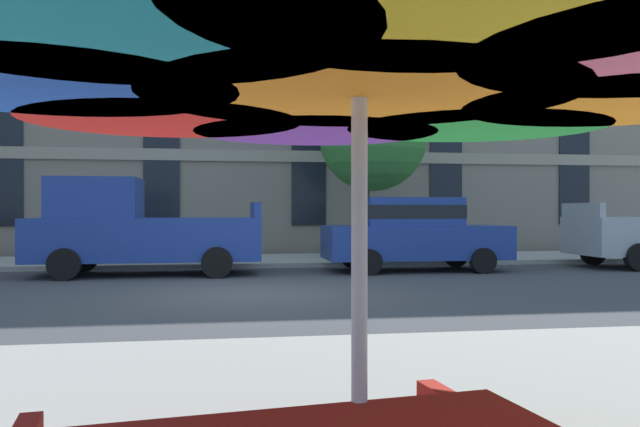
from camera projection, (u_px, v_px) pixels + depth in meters
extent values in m
plane|color=#424244|center=(249.00, 294.00, 11.24)|extent=(120.00, 120.00, 0.00)
cube|color=#B2ADA3|center=(238.00, 261.00, 17.96)|extent=(56.00, 3.60, 0.12)
cube|color=gray|center=(233.00, 90.00, 26.03)|extent=(36.71, 12.00, 12.80)
cube|color=#9E937F|center=(236.00, 155.00, 20.08)|extent=(35.97, 0.08, 0.36)
cube|color=#9E937F|center=(236.00, 54.00, 20.06)|extent=(35.97, 0.08, 0.36)
cube|color=black|center=(3.00, 31.00, 19.01)|extent=(1.10, 0.06, 11.60)
cube|color=black|center=(162.00, 38.00, 19.71)|extent=(1.10, 0.06, 11.60)
cube|color=black|center=(309.00, 44.00, 20.42)|extent=(1.10, 0.06, 11.60)
cube|color=black|center=(446.00, 49.00, 21.13)|extent=(1.10, 0.06, 11.60)
cube|color=black|center=(574.00, 55.00, 21.84)|extent=(1.10, 0.06, 11.60)
cube|color=navy|center=(147.00, 239.00, 14.56)|extent=(5.10, 1.90, 0.96)
cube|color=navy|center=(97.00, 198.00, 14.38)|extent=(1.90, 1.75, 0.90)
cube|color=navy|center=(256.00, 210.00, 14.93)|extent=(0.16, 1.75, 0.36)
cylinder|color=black|center=(217.00, 256.00, 15.74)|extent=(0.68, 0.22, 0.68)
cylinder|color=black|center=(217.00, 262.00, 13.86)|extent=(0.68, 0.22, 0.68)
cylinder|color=black|center=(83.00, 258.00, 15.25)|extent=(0.68, 0.22, 0.68)
cylinder|color=black|center=(64.00, 264.00, 13.38)|extent=(0.68, 0.22, 0.68)
cube|color=navy|center=(415.00, 242.00, 15.54)|extent=(4.40, 1.76, 0.80)
cube|color=navy|center=(409.00, 212.00, 15.51)|extent=(2.30, 1.55, 0.68)
cube|color=black|center=(409.00, 212.00, 15.51)|extent=(2.32, 1.57, 0.32)
cylinder|color=black|center=(456.00, 255.00, 16.62)|extent=(0.60, 0.22, 0.60)
cylinder|color=black|center=(483.00, 261.00, 14.88)|extent=(0.60, 0.22, 0.60)
cylinder|color=black|center=(353.00, 257.00, 16.20)|extent=(0.60, 0.22, 0.60)
cylinder|color=black|center=(369.00, 262.00, 14.46)|extent=(0.60, 0.22, 0.60)
cube|color=#A8AAB2|center=(583.00, 210.00, 16.21)|extent=(0.16, 1.75, 0.36)
cylinder|color=black|center=(639.00, 257.00, 15.42)|extent=(0.68, 0.22, 0.68)
cylinder|color=black|center=(593.00, 252.00, 17.29)|extent=(0.68, 0.22, 0.68)
cylinder|color=brown|center=(362.00, 216.00, 18.28)|extent=(0.42, 0.42, 2.64)
sphere|color=#387F33|center=(360.00, 131.00, 18.35)|extent=(2.15, 2.15, 2.15)
sphere|color=#387F33|center=(373.00, 137.00, 18.14)|extent=(3.07, 3.07, 3.07)
cylinder|color=silver|center=(359.00, 288.00, 2.34)|extent=(0.06, 0.06, 2.37)
cone|color=orange|center=(629.00, 43.00, 2.50)|extent=(1.29, 1.29, 0.49)
cone|color=green|center=(475.00, 80.00, 3.21)|extent=(1.29, 1.29, 0.49)
cone|color=#662D9E|center=(316.00, 88.00, 3.40)|extent=(1.29, 1.29, 0.49)
cone|color=red|center=(164.00, 70.00, 2.97)|extent=(1.29, 1.29, 0.49)
cone|color=blue|center=(49.00, 18.00, 2.17)|extent=(1.29, 1.29, 0.49)
cone|color=orange|center=(359.00, 20.00, 2.34)|extent=(1.61, 1.61, 0.57)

